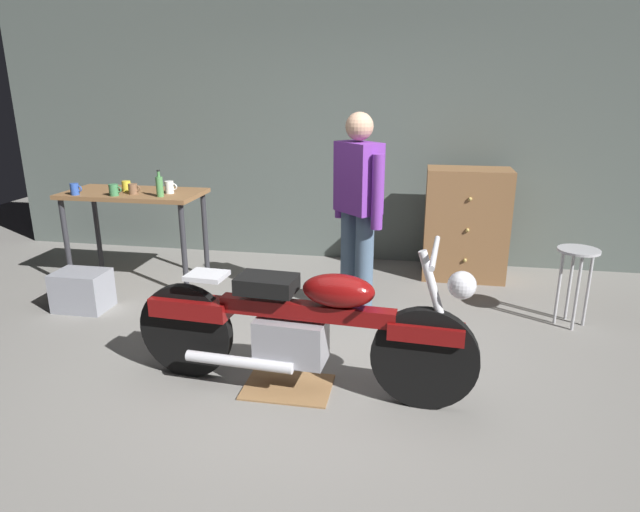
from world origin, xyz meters
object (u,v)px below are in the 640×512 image
person_standing (358,207)px  mug_green_speckled (114,190)px  motorcycle (301,325)px  mug_yellow_tall (127,186)px  wooden_dresser (466,224)px  mug_blue_enamel (75,189)px  bottle (160,186)px  shop_stool (577,266)px  storage_bin (82,290)px  mug_brown_stoneware (133,189)px  mug_white_ceramic (170,187)px

person_standing → mug_green_speckled: person_standing is taller
motorcycle → mug_yellow_tall: (-2.06, 1.72, 0.50)m
wooden_dresser → mug_yellow_tall: 3.30m
mug_blue_enamel → bottle: 0.81m
mug_blue_enamel → mug_green_speckled: (0.37, 0.03, -0.00)m
shop_stool → mug_green_speckled: mug_green_speckled is taller
motorcycle → mug_green_speckled: 2.60m
person_standing → shop_stool: size_ratio=2.61×
shop_stool → mug_yellow_tall: 4.03m
motorcycle → mug_yellow_tall: size_ratio=19.16×
wooden_dresser → mug_blue_enamel: size_ratio=9.84×
motorcycle → mug_green_speckled: (-2.06, 1.50, 0.50)m
shop_stool → wooden_dresser: 1.30m
person_standing → storage_bin: person_standing is taller
mug_blue_enamel → mug_brown_stoneware: bearing=14.6°
wooden_dresser → mug_green_speckled: 3.36m
mug_blue_enamel → mug_white_ceramic: bearing=15.1°
shop_stool → mug_white_ceramic: (-3.54, 0.33, 0.46)m
mug_white_ceramic → mug_blue_enamel: bearing=-164.9°
motorcycle → mug_blue_enamel: mug_blue_enamel is taller
motorcycle → mug_white_ceramic: mug_white_ceramic is taller
motorcycle → person_standing: size_ratio=1.31×
mug_yellow_tall → bottle: size_ratio=0.47×
wooden_dresser → person_standing: bearing=-131.2°
motorcycle → mug_yellow_tall: 2.73m
mug_yellow_tall → mug_brown_stoneware: 0.18m
wooden_dresser → shop_stool: bearing=-52.9°
wooden_dresser → motorcycle: bearing=-115.6°
bottle → motorcycle: bearing=-43.3°
motorcycle → storage_bin: motorcycle is taller
motorcycle → wooden_dresser: (1.15, 2.40, 0.10)m
wooden_dresser → mug_brown_stoneware: wooden_dresser is taller
shop_stool → mug_brown_stoneware: bearing=176.5°
wooden_dresser → bottle: 2.94m
mug_white_ceramic → mug_green_speckled: size_ratio=0.98×
motorcycle → mug_white_ceramic: 2.39m
person_standing → mug_brown_stoneware: 2.14m
person_standing → storage_bin: 2.48m
person_standing → wooden_dresser: 1.50m
shop_stool → bottle: bearing=177.3°
mug_brown_stoneware → bottle: 0.31m
person_standing → shop_stool: bearing=-132.5°
mug_yellow_tall → mug_brown_stoneware: mug_yellow_tall is taller
wooden_dresser → mug_yellow_tall: size_ratio=9.63×
motorcycle → bottle: bottle is taller
mug_yellow_tall → bottle: bearing=-23.6°
motorcycle → mug_blue_enamel: size_ratio=19.58×
mug_blue_enamel → mug_green_speckled: bearing=4.1°
wooden_dresser → mug_blue_enamel: wooden_dresser is taller
wooden_dresser → mug_blue_enamel: (-3.58, -0.93, 0.40)m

